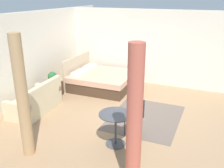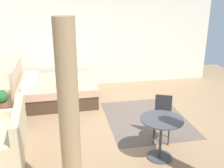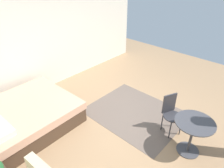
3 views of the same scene
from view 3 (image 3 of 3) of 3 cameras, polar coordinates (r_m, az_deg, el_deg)
The scene contains 6 objects.
ground_plane at distance 4.97m, azimuth 3.52°, elevation -10.32°, with size 8.56×9.74×0.02m, color #9E7A56.
wall_right at distance 6.19m, azimuth -16.72°, elevation 11.43°, with size 0.12×6.74×2.67m, color silver.
area_rug at distance 5.22m, azimuth 6.57°, elevation -7.99°, with size 2.22×1.80×0.01m, color #66564C.
bed at distance 5.04m, azimuth -23.36°, elevation -8.20°, with size 1.89×2.08×1.07m.
balcony_table at distance 4.22m, azimuth 21.60°, elevation -12.13°, with size 0.73×0.73×0.75m.
cafe_chair_near_window at distance 4.57m, azimuth 16.11°, elevation -7.19°, with size 0.53×0.53×0.90m.
Camera 3 is at (-2.31, 2.95, 3.26)m, focal length 32.75 mm.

